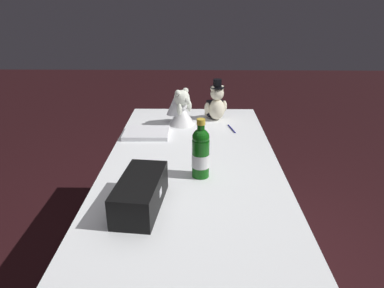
# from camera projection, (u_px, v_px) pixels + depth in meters

# --- Properties ---
(ground_plane) EXTENTS (12.00, 12.00, 0.00)m
(ground_plane) POSITION_uv_depth(u_px,v_px,m) (192.00, 275.00, 2.05)
(ground_plane) COLOR black
(reception_table) EXTENTS (1.79, 0.87, 0.72)m
(reception_table) POSITION_uv_depth(u_px,v_px,m) (192.00, 223.00, 1.91)
(reception_table) COLOR white
(reception_table) RESTS_ON ground_plane
(teddy_bear_groom) EXTENTS (0.16, 0.15, 0.27)m
(teddy_bear_groom) POSITION_uv_depth(u_px,v_px,m) (216.00, 104.00, 2.35)
(teddy_bear_groom) COLOR beige
(teddy_bear_groom) RESTS_ON reception_table
(teddy_bear_bride) EXTENTS (0.21, 0.22, 0.23)m
(teddy_bear_bride) POSITION_uv_depth(u_px,v_px,m) (180.00, 109.00, 2.26)
(teddy_bear_bride) COLOR white
(teddy_bear_bride) RESTS_ON reception_table
(champagne_bottle) EXTENTS (0.08, 0.08, 0.28)m
(champagne_bottle) POSITION_uv_depth(u_px,v_px,m) (201.00, 152.00, 1.59)
(champagne_bottle) COLOR #0F510F
(champagne_bottle) RESTS_ON reception_table
(signing_pen) EXTENTS (0.14, 0.04, 0.01)m
(signing_pen) POSITION_uv_depth(u_px,v_px,m) (231.00, 128.00, 2.21)
(signing_pen) COLOR navy
(signing_pen) RESTS_ON reception_table
(gift_case_black) EXTENTS (0.35, 0.19, 0.12)m
(gift_case_black) POSITION_uv_depth(u_px,v_px,m) (140.00, 193.00, 1.38)
(gift_case_black) COLOR black
(gift_case_black) RESTS_ON reception_table
(guestbook) EXTENTS (0.21, 0.27, 0.02)m
(guestbook) POSITION_uv_depth(u_px,v_px,m) (146.00, 133.00, 2.11)
(guestbook) COLOR white
(guestbook) RESTS_ON reception_table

